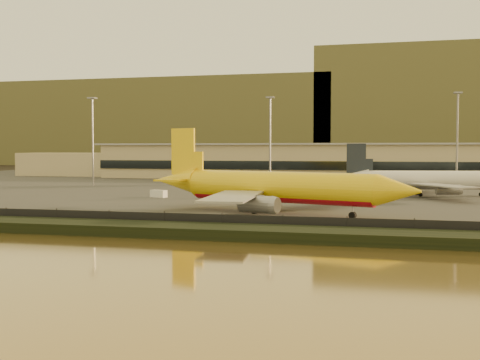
# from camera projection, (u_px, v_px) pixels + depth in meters

# --- Properties ---
(ground) EXTENTS (900.00, 900.00, 0.00)m
(ground) POSITION_uv_depth(u_px,v_px,m) (233.00, 221.00, 91.12)
(ground) COLOR black
(ground) RESTS_ON ground
(embankment) EXTENTS (320.00, 7.00, 1.40)m
(embankment) POSITION_uv_depth(u_px,v_px,m) (198.00, 231.00, 74.61)
(embankment) COLOR black
(embankment) RESTS_ON ground
(tarmac) EXTENTS (320.00, 220.00, 0.20)m
(tarmac) POSITION_uv_depth(u_px,v_px,m) (312.00, 184.00, 183.17)
(tarmac) COLOR #2D2D2D
(tarmac) RESTS_ON ground
(perimeter_fence) EXTENTS (300.00, 0.05, 2.20)m
(perimeter_fence) POSITION_uv_depth(u_px,v_px,m) (207.00, 222.00, 78.46)
(perimeter_fence) COLOR black
(perimeter_fence) RESTS_ON tarmac
(terminal_building) EXTENTS (202.00, 25.00, 12.60)m
(terminal_building) POSITION_uv_depth(u_px,v_px,m) (282.00, 162.00, 215.96)
(terminal_building) COLOR tan
(terminal_building) RESTS_ON tarmac
(apron_light_masts) EXTENTS (152.20, 12.20, 25.40)m
(apron_light_masts) POSITION_uv_depth(u_px,v_px,m) (359.00, 131.00, 159.35)
(apron_light_masts) COLOR slate
(apron_light_masts) RESTS_ON tarmac
(distant_hills) EXTENTS (470.00, 160.00, 70.00)m
(distant_hills) POSITION_uv_depth(u_px,v_px,m) (326.00, 120.00, 423.94)
(distant_hills) COLOR olive
(distant_hills) RESTS_ON ground
(dhl_cargo_jet) EXTENTS (47.10, 44.91, 14.39)m
(dhl_cargo_jet) POSITION_uv_depth(u_px,v_px,m) (275.00, 188.00, 99.03)
(dhl_cargo_jet) COLOR yellow
(dhl_cargo_jet) RESTS_ON tarmac
(white_narrowbody_jet) EXTENTS (41.23, 39.73, 11.88)m
(white_narrowbody_jet) POSITION_uv_depth(u_px,v_px,m) (429.00, 180.00, 135.84)
(white_narrowbody_jet) COLOR silver
(white_narrowbody_jet) RESTS_ON tarmac
(gse_vehicle_yellow) EXTENTS (3.87, 2.76, 1.59)m
(gse_vehicle_yellow) POSITION_uv_depth(u_px,v_px,m) (271.00, 202.00, 112.53)
(gse_vehicle_yellow) COLOR yellow
(gse_vehicle_yellow) RESTS_ON tarmac
(gse_vehicle_white) EXTENTS (3.93, 2.61, 1.62)m
(gse_vehicle_white) POSITION_uv_depth(u_px,v_px,m) (159.00, 194.00, 132.12)
(gse_vehicle_white) COLOR silver
(gse_vehicle_white) RESTS_ON tarmac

